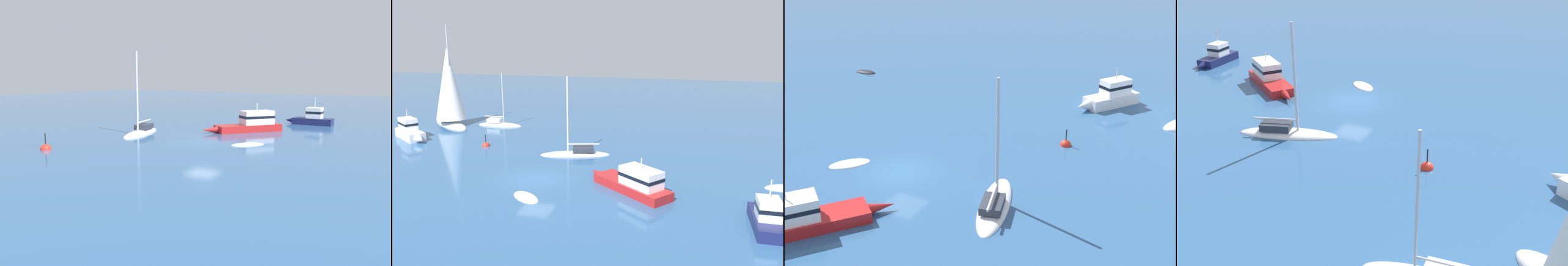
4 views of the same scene
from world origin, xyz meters
TOP-DOWN VIEW (x-y plane):
  - ground_plane at (0.00, 0.00)m, footprint 160.00×160.00m
  - powerboat at (0.56, 7.62)m, footprint 5.64×6.84m
  - cabin_cruiser_1 at (3.90, 15.67)m, footprint 5.00×1.64m
  - ketch_1 at (-7.06, 1.07)m, footprint 3.40×6.55m
  - tender_1 at (-2.91, 17.98)m, footprint 1.95×3.17m
  - rib at (3.48, 0.76)m, footprint 2.62×2.82m
  - channel_buoy at (-7.75, -8.49)m, footprint 0.77×0.77m

SIDE VIEW (x-z plane):
  - ground_plane at x=0.00m, z-range 0.00..0.00m
  - tender_1 at x=-2.91m, z-range -0.21..0.21m
  - rib at x=3.48m, z-range -0.15..0.15m
  - channel_buoy at x=-7.75m, z-range -0.77..0.78m
  - ketch_1 at x=-7.06m, z-range -3.62..3.94m
  - cabin_cruiser_1 at x=3.90m, z-range -0.80..2.14m
  - powerboat at x=0.56m, z-range -0.56..2.07m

